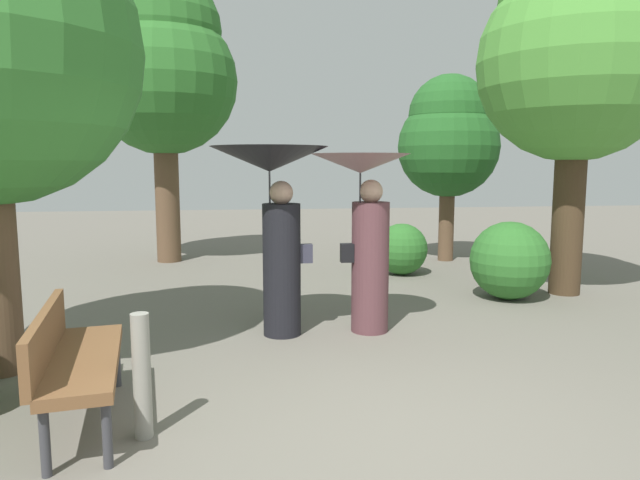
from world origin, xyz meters
name	(u,v)px	position (x,y,z in m)	size (l,w,h in m)	color
ground_plane	(381,437)	(0.00, 0.00, 0.00)	(40.00, 40.00, 0.00)	#6B665B
person_left	(274,201)	(-0.55, 2.44, 1.44)	(1.22, 1.22, 2.00)	black
person_right	(366,216)	(0.42, 2.44, 1.27)	(1.05, 1.05, 1.93)	#563338
park_bench	(72,355)	(-2.08, 0.47, 0.51)	(0.72, 1.56, 0.83)	#38383D
tree_near_left	(163,66)	(-2.25, 7.45, 3.59)	(2.68, 2.68, 5.30)	brown
tree_near_right	(578,43)	(3.63, 3.87, 3.43)	(2.66, 2.66, 5.09)	#42301E
tree_mid_right	(449,137)	(2.97, 6.83, 2.32)	(1.88, 1.88, 3.48)	brown
bush_path_left	(510,260)	(2.69, 3.66, 0.53)	(1.06, 1.06, 1.06)	#2D6B28
bush_path_right	(402,249)	(1.73, 5.56, 0.43)	(0.85, 0.85, 0.85)	#2D6B28
path_marker_post	(142,376)	(-1.57, 0.22, 0.43)	(0.12, 0.12, 0.85)	gray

